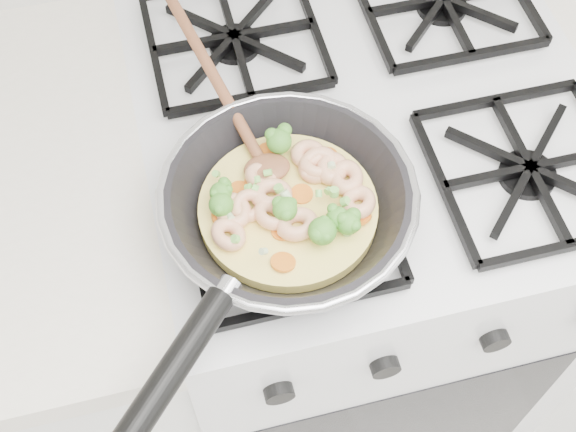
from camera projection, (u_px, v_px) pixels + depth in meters
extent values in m
cube|color=white|center=(349.00, 271.00, 1.37)|extent=(0.60, 0.60, 0.90)
cube|color=black|center=(373.00, 102.00, 0.98)|extent=(0.56, 0.56, 0.02)
torus|color=#B7B7BE|center=(288.00, 194.00, 0.83)|extent=(0.29, 0.29, 0.01)
cylinder|color=black|center=(170.00, 374.00, 0.72)|extent=(0.15, 0.16, 0.03)
cylinder|color=#F4E06A|center=(288.00, 210.00, 0.86)|extent=(0.20, 0.20, 0.02)
ellipsoid|color=brown|center=(267.00, 168.00, 0.86)|extent=(0.05, 0.06, 0.02)
cylinder|color=brown|center=(208.00, 66.00, 0.91)|extent=(0.08, 0.27, 0.07)
torus|color=#E0AC84|center=(297.00, 224.00, 0.82)|extent=(0.06, 0.06, 0.02)
torus|color=#E0AC84|center=(261.00, 178.00, 0.86)|extent=(0.06, 0.06, 0.02)
torus|color=#E0AC84|center=(358.00, 202.00, 0.84)|extent=(0.06, 0.06, 0.02)
torus|color=#E0AC84|center=(249.00, 205.00, 0.84)|extent=(0.06, 0.06, 0.03)
torus|color=#E0AC84|center=(332.00, 169.00, 0.86)|extent=(0.06, 0.06, 0.02)
torus|color=#E0AC84|center=(346.00, 178.00, 0.86)|extent=(0.05, 0.05, 0.02)
torus|color=#E0AC84|center=(308.00, 155.00, 0.87)|extent=(0.06, 0.06, 0.03)
torus|color=#E0AC84|center=(233.00, 211.00, 0.83)|extent=(0.06, 0.06, 0.02)
torus|color=#E0AC84|center=(228.00, 234.00, 0.82)|extent=(0.06, 0.06, 0.02)
torus|color=#E0AC84|center=(271.00, 195.00, 0.84)|extent=(0.05, 0.05, 0.02)
torus|color=#E0AC84|center=(317.00, 166.00, 0.86)|extent=(0.05, 0.06, 0.02)
torus|color=#E0AC84|center=(271.00, 215.00, 0.83)|extent=(0.06, 0.06, 0.02)
torus|color=#E0AC84|center=(318.00, 165.00, 0.87)|extent=(0.07, 0.07, 0.03)
ellipsoid|color=#519932|center=(221.00, 205.00, 0.82)|extent=(0.04, 0.04, 0.03)
ellipsoid|color=#519932|center=(285.00, 209.00, 0.82)|extent=(0.04, 0.04, 0.03)
ellipsoid|color=#519932|center=(221.00, 193.00, 0.83)|extent=(0.03, 0.03, 0.02)
ellipsoid|color=#519932|center=(338.00, 218.00, 0.82)|extent=(0.03, 0.03, 0.03)
ellipsoid|color=#519932|center=(322.00, 231.00, 0.81)|extent=(0.04, 0.04, 0.03)
ellipsoid|color=#519932|center=(279.00, 141.00, 0.87)|extent=(0.04, 0.04, 0.03)
ellipsoid|color=#519932|center=(348.00, 223.00, 0.81)|extent=(0.03, 0.03, 0.03)
cylinder|color=orange|center=(266.00, 154.00, 0.88)|extent=(0.04, 0.04, 0.01)
cylinder|color=orange|center=(326.00, 154.00, 0.88)|extent=(0.03, 0.03, 0.01)
cylinder|color=orange|center=(312.00, 172.00, 0.87)|extent=(0.03, 0.03, 0.01)
cylinder|color=orange|center=(330.00, 158.00, 0.88)|extent=(0.03, 0.03, 0.01)
cylinder|color=orange|center=(255.00, 182.00, 0.86)|extent=(0.04, 0.04, 0.01)
cylinder|color=orange|center=(359.00, 217.00, 0.84)|extent=(0.04, 0.04, 0.01)
cylinder|color=orange|center=(240.00, 189.00, 0.86)|extent=(0.03, 0.03, 0.00)
cylinder|color=orange|center=(282.00, 231.00, 0.83)|extent=(0.03, 0.03, 0.00)
cylinder|color=orange|center=(224.00, 217.00, 0.84)|extent=(0.04, 0.04, 0.01)
cylinder|color=orange|center=(302.00, 194.00, 0.85)|extent=(0.03, 0.03, 0.00)
cylinder|color=orange|center=(283.00, 262.00, 0.81)|extent=(0.03, 0.03, 0.01)
cylinder|color=#77C34E|center=(268.00, 173.00, 0.85)|extent=(0.01, 0.01, 0.01)
cylinder|color=#77C34E|center=(257.00, 181.00, 0.85)|extent=(0.01, 0.01, 0.01)
cylinder|color=#77C34E|center=(279.00, 188.00, 0.84)|extent=(0.01, 0.01, 0.01)
cylinder|color=#77C34E|center=(340.00, 227.00, 0.81)|extent=(0.01, 0.01, 0.01)
cylinder|color=#77C34E|center=(328.00, 191.00, 0.84)|extent=(0.01, 0.01, 0.01)
cylinder|color=#77C34E|center=(229.00, 203.00, 0.83)|extent=(0.01, 0.01, 0.01)
cylinder|color=#B5D093|center=(263.00, 251.00, 0.79)|extent=(0.01, 0.01, 0.01)
cylinder|color=#77C34E|center=(216.00, 174.00, 0.85)|extent=(0.01, 0.01, 0.01)
cylinder|color=#B5D093|center=(230.00, 217.00, 0.82)|extent=(0.01, 0.01, 0.01)
cylinder|color=#77C34E|center=(222.00, 200.00, 0.83)|extent=(0.01, 0.01, 0.01)
cylinder|color=#77C34E|center=(345.00, 201.00, 0.83)|extent=(0.01, 0.01, 0.01)
cylinder|color=#77C34E|center=(248.00, 187.00, 0.84)|extent=(0.01, 0.01, 0.01)
cylinder|color=#B5D093|center=(286.00, 195.00, 0.83)|extent=(0.01, 0.01, 0.01)
cylinder|color=#77C34E|center=(334.00, 192.00, 0.83)|extent=(0.01, 0.01, 0.01)
cylinder|color=#B5D093|center=(331.00, 166.00, 0.85)|extent=(0.01, 0.01, 0.01)
cylinder|color=#77C34E|center=(255.00, 189.00, 0.84)|extent=(0.01, 0.01, 0.01)
cylinder|color=#77C34E|center=(319.00, 193.00, 0.83)|extent=(0.01, 0.01, 0.01)
cylinder|color=#77C34E|center=(235.00, 239.00, 0.80)|extent=(0.01, 0.01, 0.01)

